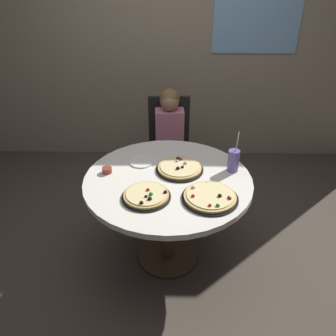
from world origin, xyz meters
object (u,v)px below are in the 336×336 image
object	(u,v)px
sauce_bowl	(107,170)
dining_table	(168,190)
pizza_cheese	(146,196)
diner_child	(170,154)
pizza_pepperoni	(180,168)
plate_small	(142,162)
pizza_veggie	(210,197)
chair_wooden	(169,141)
soda_cup	(233,161)

from	to	relation	value
sauce_bowl	dining_table	bearing A→B (deg)	-8.35
pizza_cheese	sauce_bowl	size ratio (longest dim) A/B	4.48
diner_child	pizza_pepperoni	bearing A→B (deg)	-83.80
pizza_cheese	pizza_pepperoni	xyz separation A→B (m)	(0.22, 0.34, 0.00)
pizza_pepperoni	plate_small	world-z (taller)	pizza_pepperoni
pizza_veggie	chair_wooden	bearing A→B (deg)	102.25
dining_table	pizza_cheese	xyz separation A→B (m)	(-0.13, -0.23, 0.12)
chair_wooden	sauce_bowl	distance (m)	1.07
dining_table	diner_child	bearing A→B (deg)	89.76
dining_table	plate_small	distance (m)	0.31
pizza_veggie	soda_cup	distance (m)	0.40
chair_wooden	diner_child	distance (m)	0.19
chair_wooden	pizza_pepperoni	distance (m)	0.94
dining_table	chair_wooden	world-z (taller)	chair_wooden
diner_child	pizza_cheese	xyz separation A→B (m)	(-0.14, -1.07, 0.28)
pizza_pepperoni	soda_cup	size ratio (longest dim) A/B	1.11
pizza_cheese	pizza_pepperoni	bearing A→B (deg)	57.58
pizza_cheese	pizza_pepperoni	size ratio (longest dim) A/B	0.92
dining_table	soda_cup	world-z (taller)	soda_cup
diner_child	sauce_bowl	distance (m)	0.93
pizza_pepperoni	pizza_cheese	bearing A→B (deg)	-122.42
sauce_bowl	pizza_pepperoni	bearing A→B (deg)	4.70
chair_wooden	diner_child	world-z (taller)	diner_child
pizza_veggie	dining_table	bearing A→B (deg)	138.06
diner_child	pizza_cheese	size ratio (longest dim) A/B	3.45
dining_table	chair_wooden	bearing A→B (deg)	90.24
pizza_pepperoni	dining_table	bearing A→B (deg)	-127.99
pizza_veggie	soda_cup	size ratio (longest dim) A/B	1.17
dining_table	pizza_pepperoni	distance (m)	0.18
dining_table	diner_child	world-z (taller)	diner_child
pizza_cheese	sauce_bowl	distance (m)	0.42
soda_cup	dining_table	bearing A→B (deg)	-166.78
pizza_cheese	plate_small	distance (m)	0.45
pizza_cheese	pizza_pepperoni	distance (m)	0.40
dining_table	sauce_bowl	bearing A→B (deg)	171.65
dining_table	plate_small	bearing A→B (deg)	133.80
diner_child	soda_cup	world-z (taller)	diner_child
pizza_veggie	pizza_cheese	xyz separation A→B (m)	(-0.40, 0.01, 0.00)
pizza_cheese	plate_small	size ratio (longest dim) A/B	1.74
pizza_cheese	sauce_bowl	world-z (taller)	pizza_cheese
diner_child	soda_cup	size ratio (longest dim) A/B	3.52
soda_cup	sauce_bowl	bearing A→B (deg)	-177.13
pizza_veggie	pizza_pepperoni	xyz separation A→B (m)	(-0.19, 0.35, 0.00)
chair_wooden	plate_small	size ratio (longest dim) A/B	5.28
pizza_veggie	plate_small	size ratio (longest dim) A/B	2.00
soda_cup	sauce_bowl	xyz separation A→B (m)	(-0.89, -0.04, -0.06)
dining_table	chair_wooden	size ratio (longest dim) A/B	1.23
dining_table	diner_child	xyz separation A→B (m)	(0.00, 0.83, -0.16)
pizza_cheese	diner_child	bearing A→B (deg)	82.74
sauce_bowl	pizza_cheese	bearing A→B (deg)	-44.66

